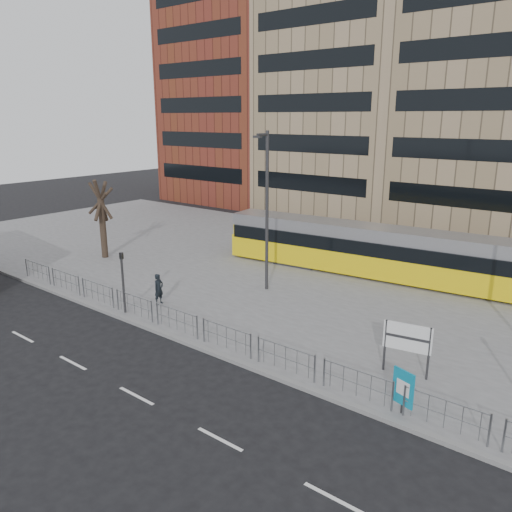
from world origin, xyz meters
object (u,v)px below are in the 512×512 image
Objects in this scene: ad_panel at (403,388)px; pedestrian at (159,289)px; traffic_light_west at (122,275)px; bare_tree at (99,177)px; station_sign at (407,340)px; lamp_post_west at (266,206)px; tram at (429,259)px.

pedestrian reaches higher than ad_panel.
bare_tree is (-9.44, 5.56, 3.57)m from traffic_light_west.
station_sign is 0.66× the size of traffic_light_west.
ad_panel is at bearing -10.21° from traffic_light_west.
lamp_post_west reaches higher than ad_panel.
traffic_light_west is at bearing -161.89° from ad_panel.
traffic_light_west reaches higher than ad_panel.
bare_tree is (-12.87, -1.57, 0.79)m from lamp_post_west.
tram is 2.99× the size of lamp_post_west.
station_sign is 11.47m from lamp_post_west.
tram is at bearing -43.80° from pedestrian.
lamp_post_west is (-6.89, -6.50, 3.21)m from tram.
lamp_post_west reaches higher than pedestrian.
lamp_post_west reaches higher than station_sign.
tram is 10.00m from lamp_post_west.
ad_panel is at bearing -32.83° from lamp_post_west.
lamp_post_west reaches higher than tram.
traffic_light_west is 0.40× the size of bare_tree.
station_sign is 0.27× the size of bare_tree.
tram reaches higher than pedestrian.
bare_tree is at bearing 162.46° from station_sign.
bare_tree reaches higher than pedestrian.
ad_panel is 24.86m from bare_tree.
traffic_light_west is 8.39m from lamp_post_west.
lamp_post_west is 1.13× the size of bare_tree.
bare_tree reaches higher than ad_panel.
tram is 12.71× the size of station_sign.
tram is at bearing 42.33° from traffic_light_west.
station_sign is (3.11, -11.02, -0.11)m from tram.
pedestrian is 0.21× the size of bare_tree.
bare_tree is at bearing 65.53° from pedestrian.
traffic_light_west is (-10.32, -13.64, 0.44)m from tram.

